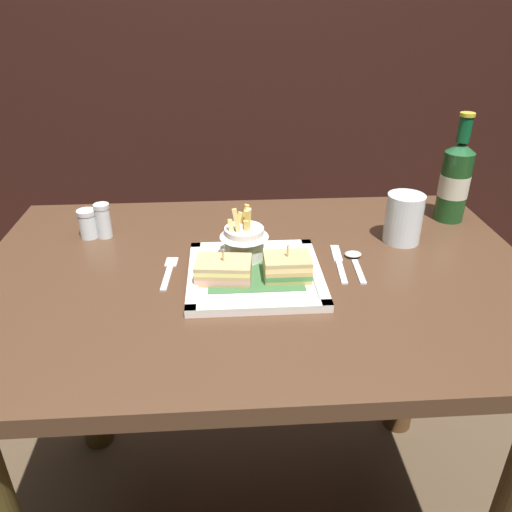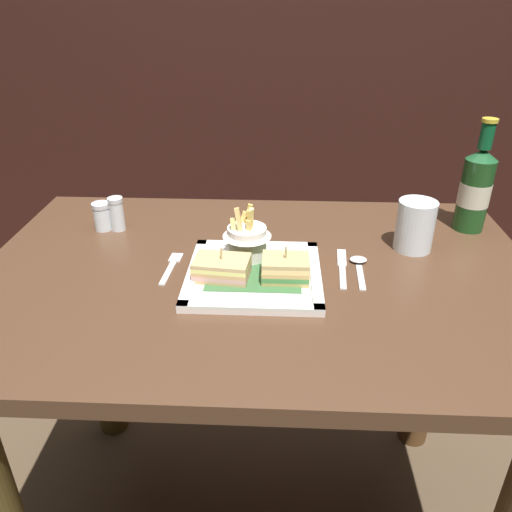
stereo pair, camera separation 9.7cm
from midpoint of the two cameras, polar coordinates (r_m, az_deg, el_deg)
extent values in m
cube|color=#4A301F|center=(1.02, 2.97, -2.50)|extent=(1.12, 0.75, 0.03)
cylinder|color=#573C18|center=(1.54, -15.65, -8.67)|extent=(0.09, 0.09, 0.73)
cylinder|color=#56361C|center=(1.55, 20.82, -9.42)|extent=(0.09, 0.09, 0.73)
cube|color=white|center=(0.98, 2.63, -2.29)|extent=(0.26, 0.26, 0.01)
cube|color=#366235|center=(0.98, 2.63, -2.00)|extent=(0.18, 0.14, 0.00)
cube|color=white|center=(0.87, 2.59, -5.79)|extent=(0.26, 0.02, 0.01)
cube|color=white|center=(1.08, 2.68, 1.27)|extent=(0.26, 0.02, 0.01)
cube|color=white|center=(0.98, -4.31, -1.72)|extent=(0.02, 0.26, 0.01)
cube|color=white|center=(0.98, 9.58, -2.03)|extent=(0.02, 0.26, 0.01)
cube|color=tan|center=(0.96, -0.97, -2.29)|extent=(0.11, 0.08, 0.01)
cube|color=#DB9E94|center=(0.96, -0.97, -1.88)|extent=(0.11, 0.08, 0.01)
cube|color=tan|center=(0.95, -0.97, -1.46)|extent=(0.11, 0.08, 0.01)
cube|color=#E2D97A|center=(0.95, -0.98, -1.04)|extent=(0.11, 0.08, 0.01)
cube|color=tan|center=(0.94, -0.98, -0.62)|extent=(0.11, 0.08, 0.01)
cylinder|color=tan|center=(0.95, -0.98, -0.82)|extent=(0.00, 0.00, 0.06)
cube|color=tan|center=(0.96, 6.23, -2.43)|extent=(0.09, 0.07, 0.01)
cube|color=#4A8846|center=(0.96, 6.26, -1.96)|extent=(0.09, 0.07, 0.01)
cube|color=tan|center=(0.95, 6.28, -1.49)|extent=(0.09, 0.07, 0.01)
cube|color=#F3CC81|center=(0.95, 6.31, -1.02)|extent=(0.09, 0.07, 0.01)
cube|color=tan|center=(0.94, 6.34, -0.54)|extent=(0.09, 0.07, 0.01)
cylinder|color=tan|center=(0.95, 6.32, -0.86)|extent=(0.00, 0.00, 0.07)
cylinder|color=white|center=(1.02, 1.72, 1.46)|extent=(0.08, 0.08, 0.07)
cone|color=white|center=(1.00, 1.74, 3.00)|extent=(0.10, 0.10, 0.03)
cube|color=#F0C872|center=(0.99, 0.98, 3.26)|extent=(0.02, 0.02, 0.08)
cube|color=#EAC870|center=(1.00, 2.14, 2.81)|extent=(0.02, 0.02, 0.05)
cube|color=#E8D27C|center=(1.00, 2.23, 3.54)|extent=(0.01, 0.02, 0.07)
cube|color=#DEBD60|center=(0.99, 2.04, 2.65)|extent=(0.01, 0.01, 0.05)
cube|color=#F0C764|center=(1.03, 1.04, 3.62)|extent=(0.02, 0.02, 0.05)
cube|color=#DDB655|center=(0.99, 2.15, 3.27)|extent=(0.01, 0.01, 0.07)
cube|color=#E5B453|center=(1.01, 1.66, 3.77)|extent=(0.03, 0.01, 0.08)
cube|color=#F0DD7F|center=(0.99, 0.29, 2.73)|extent=(0.01, 0.02, 0.06)
cylinder|color=#1C461C|center=(1.27, 25.50, 6.19)|extent=(0.07, 0.07, 0.17)
cone|color=#1D4F29|center=(1.24, 26.40, 10.24)|extent=(0.07, 0.07, 0.02)
cylinder|color=#10512A|center=(1.23, 26.81, 12.02)|extent=(0.03, 0.03, 0.06)
cylinder|color=gold|center=(1.23, 27.15, 13.48)|extent=(0.03, 0.03, 0.01)
cylinder|color=beige|center=(1.27, 25.53, 6.33)|extent=(0.07, 0.07, 0.05)
cylinder|color=silver|center=(1.13, 19.94, 3.20)|extent=(0.08, 0.08, 0.11)
cylinder|color=silver|center=(1.14, 19.77, 2.22)|extent=(0.07, 0.07, 0.07)
cube|color=silver|center=(1.00, -7.21, -1.98)|extent=(0.02, 0.09, 0.00)
cube|color=silver|center=(1.06, -6.46, -0.25)|extent=(0.03, 0.04, 0.00)
cube|color=silver|center=(1.00, 12.55, -2.41)|extent=(0.02, 0.09, 0.00)
cube|color=silver|center=(1.07, 12.26, -0.24)|extent=(0.02, 0.07, 0.00)
cube|color=silver|center=(1.01, 14.50, -2.44)|extent=(0.02, 0.10, 0.00)
ellipsoid|color=silver|center=(1.06, 14.10, -0.46)|extent=(0.03, 0.03, 0.01)
cylinder|color=silver|center=(1.20, -14.77, 4.09)|extent=(0.04, 0.04, 0.06)
cylinder|color=white|center=(1.21, -14.71, 3.61)|extent=(0.03, 0.03, 0.03)
cylinder|color=silver|center=(1.19, -14.96, 5.52)|extent=(0.04, 0.04, 0.01)
cylinder|color=silver|center=(1.19, -13.20, 4.38)|extent=(0.03, 0.03, 0.07)
cylinder|color=#332E1A|center=(1.20, -13.12, 3.78)|extent=(0.03, 0.03, 0.04)
cylinder|color=silver|center=(1.18, -13.40, 6.14)|extent=(0.03, 0.03, 0.01)
camera|label=1|loc=(0.05, -87.14, 1.53)|focal=35.36mm
camera|label=2|loc=(0.05, 92.86, -1.53)|focal=35.36mm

